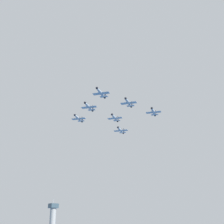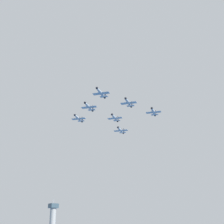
{
  "view_description": "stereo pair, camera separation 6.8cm",
  "coord_description": "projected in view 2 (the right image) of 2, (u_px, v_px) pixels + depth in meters",
  "views": [
    {
      "loc": [
        190.4,
        -124.33,
        2.0
      ],
      "look_at": [
        8.77,
        8.48,
        85.78
      ],
      "focal_mm": 54.6,
      "sensor_mm": 36.0,
      "label": 1
    },
    {
      "loc": [
        190.44,
        -124.28,
        2.0
      ],
      "look_at": [
        8.77,
        8.48,
        85.78
      ],
      "focal_mm": 54.6,
      "sensor_mm": 36.0,
      "label": 2
    }
  ],
  "objects": [
    {
      "name": "jet_right_wingman",
      "position": [
        89.0,
        107.0,
        235.91
      ],
      "size": [
        13.27,
        15.61,
        3.82
      ],
      "rotation": [
        0.0,
        0.0,
        5.38
      ],
      "color": "#9EA3A8"
    },
    {
      "name": "control_tower",
      "position": [
        53.0,
        221.0,
        249.9
      ],
      "size": [
        6.0,
        6.0,
        29.44
      ],
      "color": "#9E9E99",
      "rests_on": "ground"
    },
    {
      "name": "jet_trailing",
      "position": [
        121.0,
        130.0,
        259.3
      ],
      "size": [
        12.8,
        15.34,
        3.73
      ],
      "rotation": [
        0.0,
        0.0,
        5.36
      ],
      "color": "#9EA3A8"
    },
    {
      "name": "jet_left_outer",
      "position": [
        153.0,
        112.0,
        239.17
      ],
      "size": [
        12.95,
        15.0,
        3.69
      ],
      "rotation": [
        0.0,
        0.0,
        5.39
      ],
      "color": "#9EA3A8"
    },
    {
      "name": "jet_lead",
      "position": [
        101.0,
        93.0,
        217.92
      ],
      "size": [
        13.18,
        15.8,
        3.84
      ],
      "rotation": [
        0.0,
        0.0,
        5.36
      ],
      "color": "#9EA3A8"
    },
    {
      "name": "jet_slot_rear",
      "position": [
        115.0,
        118.0,
        245.86
      ],
      "size": [
        12.8,
        15.06,
        3.69
      ],
      "rotation": [
        0.0,
        0.0,
        5.38
      ],
      "color": "#9EA3A8"
    },
    {
      "name": "jet_left_wingman",
      "position": [
        128.0,
        102.0,
        228.61
      ],
      "size": [
        13.02,
        15.61,
        3.79
      ],
      "rotation": [
        0.0,
        0.0,
        5.36
      ],
      "color": "#9EA3A8"
    },
    {
      "name": "jet_right_outer",
      "position": [
        78.0,
        118.0,
        253.98
      ],
      "size": [
        13.15,
        15.18,
        3.74
      ],
      "rotation": [
        0.0,
        0.0,
        5.39
      ],
      "color": "#9EA3A8"
    }
  ]
}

